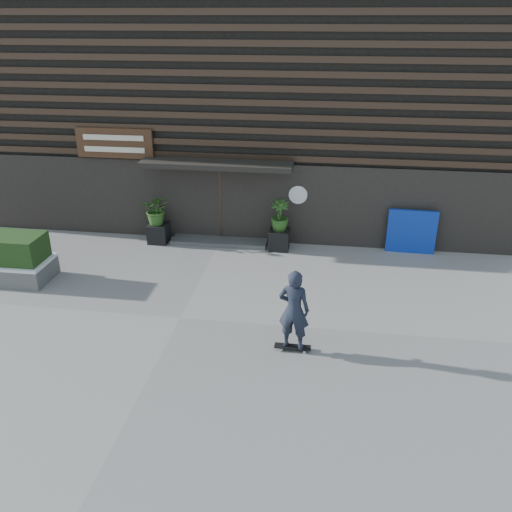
% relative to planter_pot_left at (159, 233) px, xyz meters
% --- Properties ---
extents(ground, '(80.00, 80.00, 0.00)m').
position_rel_planter_pot_left_xyz_m(ground, '(1.90, -4.40, -0.30)').
color(ground, gray).
rests_on(ground, ground).
extents(entrance_step, '(3.00, 0.80, 0.12)m').
position_rel_planter_pot_left_xyz_m(entrance_step, '(1.90, 0.20, -0.24)').
color(entrance_step, '#474745').
rests_on(entrance_step, ground).
extents(planter_pot_left, '(0.60, 0.60, 0.60)m').
position_rel_planter_pot_left_xyz_m(planter_pot_left, '(0.00, 0.00, 0.00)').
color(planter_pot_left, black).
rests_on(planter_pot_left, ground).
extents(bamboo_left, '(0.86, 0.75, 0.96)m').
position_rel_planter_pot_left_xyz_m(bamboo_left, '(0.00, 0.00, 0.78)').
color(bamboo_left, '#2D591E').
rests_on(bamboo_left, planter_pot_left).
extents(planter_pot_right, '(0.60, 0.60, 0.60)m').
position_rel_planter_pot_left_xyz_m(planter_pot_right, '(3.80, 0.00, 0.00)').
color(planter_pot_right, black).
rests_on(planter_pot_right, ground).
extents(bamboo_right, '(0.54, 0.54, 0.96)m').
position_rel_planter_pot_left_xyz_m(bamboo_right, '(3.80, 0.00, 0.78)').
color(bamboo_right, '#2D591E').
rests_on(bamboo_right, planter_pot_right).
extents(blue_tarp, '(1.43, 0.19, 1.34)m').
position_rel_planter_pot_left_xyz_m(blue_tarp, '(7.72, 0.30, 0.37)').
color(blue_tarp, '#0C2CA7').
rests_on(blue_tarp, ground).
extents(building, '(18.00, 11.00, 8.00)m').
position_rel_planter_pot_left_xyz_m(building, '(1.90, 5.56, 3.69)').
color(building, black).
rests_on(building, ground).
extents(skateboarder, '(0.78, 0.51, 1.89)m').
position_rel_planter_pot_left_xyz_m(skateboarder, '(4.65, -5.34, 0.68)').
color(skateboarder, black).
rests_on(skateboarder, ground).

